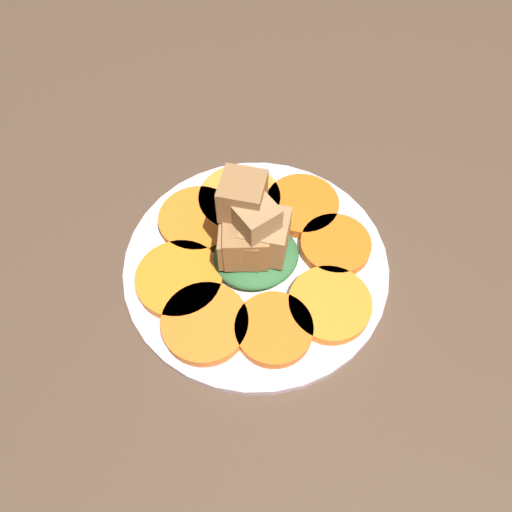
# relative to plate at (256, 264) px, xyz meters

# --- Properties ---
(table_slab) EXTENTS (1.20, 1.20, 0.02)m
(table_slab) POSITION_rel_plate_xyz_m (0.00, 0.00, -0.02)
(table_slab) COLOR #4C3828
(table_slab) RESTS_ON ground
(plate) EXTENTS (0.28, 0.28, 0.01)m
(plate) POSITION_rel_plate_xyz_m (0.00, 0.00, 0.00)
(plate) COLOR silver
(plate) RESTS_ON table_slab
(carrot_slice_0) EXTENTS (0.09, 0.09, 0.01)m
(carrot_slice_0) POSITION_rel_plate_xyz_m (0.05, -0.07, 0.01)
(carrot_slice_0) COLOR orange
(carrot_slice_0) RESTS_ON plate
(carrot_slice_1) EXTENTS (0.09, 0.09, 0.01)m
(carrot_slice_1) POSITION_rel_plate_xyz_m (0.08, -0.00, 0.01)
(carrot_slice_1) COLOR orange
(carrot_slice_1) RESTS_ON plate
(carrot_slice_2) EXTENTS (0.08, 0.08, 0.01)m
(carrot_slice_2) POSITION_rel_plate_xyz_m (0.07, 0.05, 0.01)
(carrot_slice_2) COLOR orange
(carrot_slice_2) RESTS_ON plate
(carrot_slice_3) EXTENTS (0.08, 0.08, 0.01)m
(carrot_slice_3) POSITION_rel_plate_xyz_m (0.01, 0.08, 0.01)
(carrot_slice_3) COLOR orange
(carrot_slice_3) RESTS_ON plate
(carrot_slice_4) EXTENTS (0.08, 0.08, 0.01)m
(carrot_slice_4) POSITION_rel_plate_xyz_m (-0.05, 0.07, 0.01)
(carrot_slice_4) COLOR orange
(carrot_slice_4) RESTS_ON plate
(carrot_slice_5) EXTENTS (0.07, 0.07, 0.01)m
(carrot_slice_5) POSITION_rel_plate_xyz_m (-0.08, 0.01, 0.01)
(carrot_slice_5) COLOR orange
(carrot_slice_5) RESTS_ON plate
(carrot_slice_6) EXTENTS (0.08, 0.08, 0.01)m
(carrot_slice_6) POSITION_rel_plate_xyz_m (-0.07, -0.05, 0.01)
(carrot_slice_6) COLOR orange
(carrot_slice_6) RESTS_ON plate
(carrot_slice_7) EXTENTS (0.09, 0.09, 0.01)m
(carrot_slice_7) POSITION_rel_plate_xyz_m (-0.01, -0.08, 0.01)
(carrot_slice_7) COLOR orange
(carrot_slice_7) RESTS_ON plate
(center_pile) EXTENTS (0.09, 0.09, 0.10)m
(center_pile) POSITION_rel_plate_xyz_m (0.00, -0.00, 0.05)
(center_pile) COLOR #2D6033
(center_pile) RESTS_ON plate
(fork) EXTENTS (0.17, 0.06, 0.00)m
(fork) POSITION_rel_plate_xyz_m (-0.01, -0.07, 0.01)
(fork) COLOR silver
(fork) RESTS_ON plate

